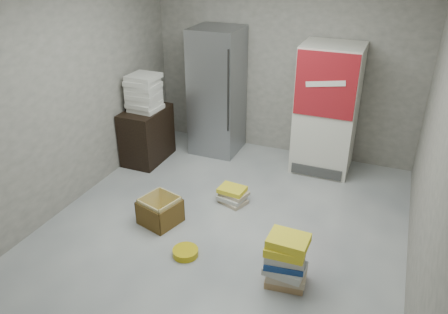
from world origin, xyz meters
The scene contains 10 objects.
ground centered at (0.00, 0.00, 0.00)m, with size 5.00×5.00×0.00m, color beige.
room_shell centered at (0.00, 0.00, 1.80)m, with size 4.04×5.04×2.82m.
steel_fridge centered at (-0.90, 2.13, 0.95)m, with size 0.70×0.72×1.90m.
coke_cooler centered at (0.75, 2.12, 0.90)m, with size 0.80×0.73×1.80m.
wood_shelf centered at (-1.73, 1.40, 0.40)m, with size 0.50×0.80×0.80m, color black.
supply_box_stack centered at (-1.72, 1.40, 1.06)m, with size 0.45×0.44×0.52m.
phonebook_stack_main centered at (0.89, -0.41, 0.28)m, with size 0.44×0.35×0.55m.
phonebook_stack_side centered at (-0.11, 0.75, 0.10)m, with size 0.40×0.37×0.20m.
cardboard_box centered at (-0.74, 0.02, 0.14)m, with size 0.51×0.51×0.33m.
bucket_lid centered at (-0.19, -0.41, 0.04)m, with size 0.27×0.27×0.07m, color gold.
Camera 1 is at (1.58, -3.66, 3.04)m, focal length 35.00 mm.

